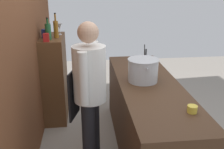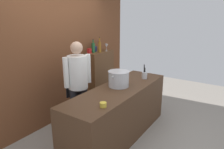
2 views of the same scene
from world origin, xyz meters
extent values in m
plane|color=gray|center=(0.00, 0.00, 0.00)|extent=(8.00, 8.00, 0.00)
cube|color=brown|center=(0.00, 1.40, 1.50)|extent=(4.40, 0.10, 3.00)
cube|color=#472D1C|center=(0.00, 0.00, 0.45)|extent=(2.32, 0.70, 0.90)
cube|color=brown|center=(1.02, 1.19, 0.63)|extent=(0.76, 0.32, 1.26)
cylinder|color=black|center=(-0.15, 0.67, 0.42)|extent=(0.14, 0.14, 0.84)
cylinder|color=black|center=(-0.34, 0.72, 0.42)|extent=(0.14, 0.14, 0.84)
cylinder|color=white|center=(-0.25, 0.69, 1.13)|extent=(0.34, 0.34, 0.58)
cube|color=black|center=(-0.19, 0.87, 0.89)|extent=(0.29, 0.11, 0.52)
cylinder|color=white|center=(-0.03, 0.63, 1.16)|extent=(0.09, 0.09, 0.52)
cylinder|color=white|center=(-0.46, 0.76, 1.16)|extent=(0.09, 0.09, 0.52)
sphere|color=tan|center=(-0.25, 0.69, 1.55)|extent=(0.21, 0.21, 0.21)
cylinder|color=#B7BABF|center=(0.09, 0.06, 1.03)|extent=(0.35, 0.35, 0.26)
cylinder|color=#B7BABF|center=(0.09, 0.06, 1.16)|extent=(0.37, 0.37, 0.01)
cube|color=#B7BABF|center=(-0.11, 0.06, 1.11)|extent=(0.04, 0.02, 0.02)
cube|color=#B7BABF|center=(0.28, 0.06, 1.11)|extent=(0.04, 0.02, 0.02)
cylinder|color=#B7BABF|center=(0.73, -0.12, 0.97)|extent=(0.10, 0.10, 0.13)
cylinder|color=#262626|center=(0.74, -0.11, 1.02)|extent=(0.04, 0.02, 0.19)
cylinder|color=#262626|center=(0.74, -0.11, 1.04)|extent=(0.03, 0.01, 0.24)
cylinder|color=#262626|center=(0.74, -0.13, 1.02)|extent=(0.03, 0.01, 0.20)
cylinder|color=#262626|center=(0.73, -0.11, 1.05)|extent=(0.03, 0.03, 0.27)
cylinder|color=yellow|center=(-0.73, -0.21, 0.93)|extent=(0.09, 0.09, 0.07)
cylinder|color=#8C5919|center=(0.95, 1.12, 1.38)|extent=(0.07, 0.07, 0.23)
cylinder|color=#8C5919|center=(0.95, 1.12, 1.55)|extent=(0.02, 0.02, 0.10)
cylinder|color=black|center=(0.95, 1.12, 1.60)|extent=(0.03, 0.03, 0.01)
cylinder|color=#1E592D|center=(0.83, 1.21, 1.37)|extent=(0.08, 0.08, 0.21)
cylinder|color=#1E592D|center=(0.83, 1.21, 1.51)|extent=(0.03, 0.03, 0.07)
cylinder|color=black|center=(0.83, 1.21, 1.55)|extent=(0.03, 0.03, 0.01)
cylinder|color=silver|center=(1.17, 1.08, 1.27)|extent=(0.06, 0.06, 0.01)
cylinder|color=silver|center=(1.17, 1.08, 1.31)|extent=(0.01, 0.01, 0.08)
cone|color=silver|center=(1.17, 1.08, 1.39)|extent=(0.08, 0.08, 0.09)
cube|color=navy|center=(0.97, 1.28, 1.32)|extent=(0.07, 0.07, 0.12)
cube|color=red|center=(0.71, 1.23, 1.32)|extent=(0.07, 0.07, 0.11)
camera|label=1|loc=(-2.75, 0.74, 2.03)|focal=41.98mm
camera|label=2|loc=(-2.74, -1.70, 2.08)|focal=32.74mm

